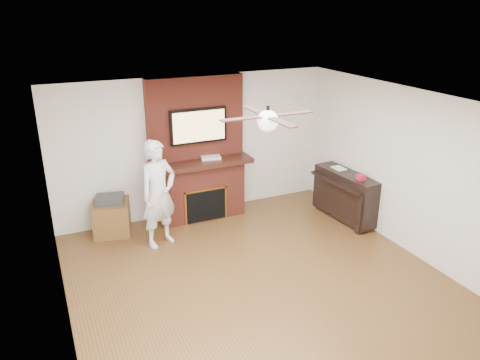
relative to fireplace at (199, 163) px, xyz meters
name	(u,v)px	position (x,y,z in m)	size (l,w,h in m)	color
room_shell	(266,203)	(0.00, -2.55, 0.25)	(5.36, 5.86, 2.86)	#4F3217
fireplace	(199,163)	(0.00, 0.00, 0.00)	(1.78, 0.64, 2.50)	maroon
tv	(199,126)	(0.00, -0.05, 0.68)	(1.00, 0.08, 0.60)	black
ceiling_fan	(268,120)	(0.00, -2.55, 1.34)	(1.21, 1.21, 0.31)	black
person	(159,194)	(-0.94, -0.76, -0.13)	(0.63, 0.42, 1.72)	silver
side_table	(112,216)	(-1.59, -0.07, -0.69)	(0.70, 0.70, 0.67)	brown
piano	(345,195)	(2.29, -1.22, -0.53)	(0.60, 1.36, 0.96)	black
cable_box	(211,158)	(0.19, -0.10, 0.11)	(0.34, 0.19, 0.05)	silver
candle_orange	(197,218)	(-0.14, -0.20, -0.94)	(0.08, 0.08, 0.11)	#C18416
candle_green	(198,217)	(-0.11, -0.17, -0.95)	(0.07, 0.07, 0.09)	#37742E
candle_cream	(208,216)	(0.06, -0.22, -0.93)	(0.08, 0.08, 0.12)	beige
candle_blue	(214,216)	(0.17, -0.23, -0.95)	(0.06, 0.06, 0.08)	#3560A1
candle_blue_extra	(217,215)	(0.23, -0.23, -0.95)	(0.06, 0.06, 0.08)	teal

